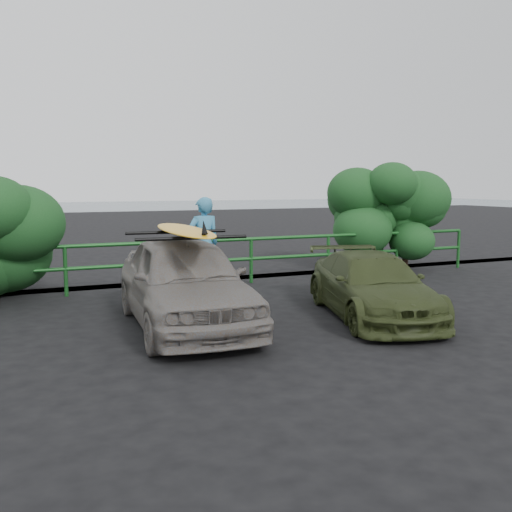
{
  "coord_description": "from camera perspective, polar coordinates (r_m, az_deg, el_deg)",
  "views": [
    {
      "loc": [
        -3.9,
        -6.78,
        2.24
      ],
      "look_at": [
        -0.3,
        1.66,
        1.07
      ],
      "focal_mm": 40.0,
      "sensor_mm": 36.0,
      "label": 1
    }
  ],
  "objects": [
    {
      "name": "shrub_right",
      "position": [
        15.2,
        12.85,
        3.49
      ],
      "size": [
        3.2,
        2.4,
        2.58
      ],
      "primitive_type": null,
      "color": "#19461C",
      "rests_on": "ground"
    },
    {
      "name": "roof_rack",
      "position": [
        8.87,
        -7.21,
        2.12
      ],
      "size": [
        1.72,
        1.25,
        0.06
      ],
      "primitive_type": null,
      "rotation": [
        0.0,
        0.0,
        -0.06
      ],
      "color": "black",
      "rests_on": "sedan"
    },
    {
      "name": "sedan",
      "position": [
        8.97,
        -7.14,
        -2.59
      ],
      "size": [
        1.92,
        4.27,
        1.42
      ],
      "primitive_type": "imported",
      "rotation": [
        0.0,
        0.0,
        -0.06
      ],
      "color": "slate",
      "rests_on": "ground"
    },
    {
      "name": "ocean",
      "position": [
        66.93,
        -19.8,
        4.91
      ],
      "size": [
        200.0,
        200.0,
        0.0
      ],
      "primitive_type": "plane",
      "color": "slate",
      "rests_on": "ground"
    },
    {
      "name": "ground",
      "position": [
        8.14,
        6.64,
        -8.75
      ],
      "size": [
        80.0,
        80.0,
        0.0
      ],
      "primitive_type": "plane",
      "color": "black"
    },
    {
      "name": "guardrail",
      "position": [
        12.53,
        -4.71,
        -0.65
      ],
      "size": [
        14.0,
        0.08,
        1.04
      ],
      "primitive_type": null,
      "color": "#164D1A",
      "rests_on": "ground"
    },
    {
      "name": "surfboard",
      "position": [
        8.87,
        -7.22,
        2.59
      ],
      "size": [
        0.8,
        3.05,
        0.09
      ],
      "primitive_type": "ellipsoid",
      "rotation": [
        0.0,
        0.0,
        -0.06
      ],
      "color": "#F5AC19",
      "rests_on": "roof_rack"
    },
    {
      "name": "olive_vehicle",
      "position": [
        9.77,
        11.54,
        -2.93
      ],
      "size": [
        2.38,
        3.94,
        1.07
      ],
      "primitive_type": "imported",
      "rotation": [
        0.0,
        0.0,
        -0.26
      ],
      "color": "#303A1A",
      "rests_on": "ground"
    },
    {
      "name": "man",
      "position": [
        12.14,
        -5.28,
        1.27
      ],
      "size": [
        0.75,
        0.53,
        1.96
      ],
      "primitive_type": "imported",
      "rotation": [
        0.0,
        0.0,
        3.23
      ],
      "color": "teal",
      "rests_on": "ground"
    }
  ]
}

